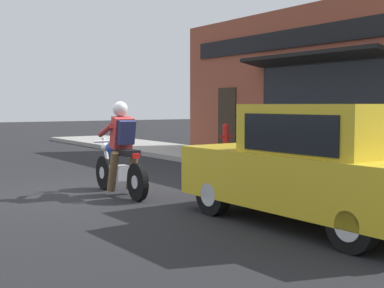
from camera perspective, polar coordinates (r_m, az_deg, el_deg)
name	(u,v)px	position (r m, az deg, el deg)	size (l,w,h in m)	color
ground_plane	(81,193)	(9.72, -11.72, -5.12)	(80.00, 80.00, 0.00)	black
sidewalk_curb	(225,158)	(15.02, 3.59, -1.50)	(2.60, 22.00, 0.14)	#9E9B93
storefront_building	(293,85)	(15.13, 10.76, 6.20)	(1.25, 9.65, 4.20)	brown
motorcycle_with_rider	(120,156)	(9.30, -7.64, -1.29)	(0.56, 2.02, 1.62)	black
car_hatchback	(317,166)	(7.10, 13.19, -2.34)	(1.76, 3.83, 1.57)	black
fire_hydrant	(226,139)	(15.56, 3.60, 0.55)	(0.36, 0.24, 0.88)	red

